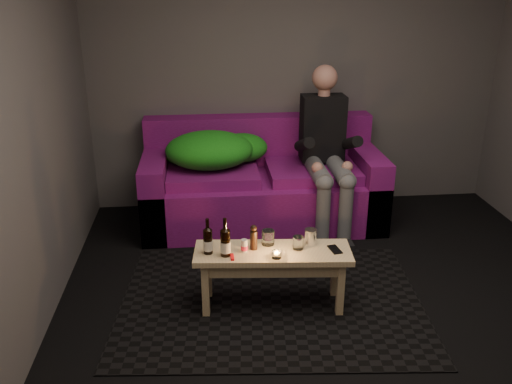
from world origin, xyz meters
TOP-DOWN VIEW (x-y plane):
  - floor at (0.00, 0.00)m, footprint 4.50×4.50m
  - room at (0.00, 0.47)m, footprint 4.50×4.50m
  - rug at (-0.47, 0.37)m, footprint 2.27×1.74m
  - sofa at (-0.39, 1.82)m, footprint 2.19×0.99m
  - green_blanket at (-0.82, 1.81)m, footprint 0.97×0.66m
  - person at (0.18, 1.64)m, footprint 0.39×0.91m
  - coffee_table at (-0.47, 0.32)m, footprint 1.10×0.43m
  - beer_bottle_a at (-0.91, 0.32)m, footprint 0.06×0.06m
  - beer_bottle_b at (-0.80, 0.28)m, footprint 0.07×0.07m
  - salt_shaker at (-0.67, 0.32)m, footprint 0.05×0.05m
  - pepper_mill at (-0.60, 0.35)m, footprint 0.06×0.06m
  - tumbler_back at (-0.49, 0.41)m, footprint 0.10×0.10m
  - tealight at (-0.46, 0.21)m, footprint 0.06×0.06m
  - tumbler_front at (-0.30, 0.33)m, footprint 0.09×0.09m
  - steel_cup at (-0.20, 0.38)m, footprint 0.10×0.10m
  - smartphone at (-0.05, 0.28)m, footprint 0.09×0.14m
  - red_lighter at (-0.76, 0.24)m, footprint 0.02×0.08m

SIDE VIEW (x-z plane):
  - floor at x=0.00m, z-range 0.00..0.00m
  - rug at x=-0.47m, z-range 0.00..0.01m
  - sofa at x=-0.39m, z-range -0.13..0.81m
  - coffee_table at x=-0.47m, z-range 0.14..0.58m
  - smartphone at x=-0.05m, z-range 0.44..0.45m
  - red_lighter at x=-0.76m, z-range 0.44..0.45m
  - tealight at x=-0.46m, z-range 0.44..0.49m
  - tumbler_front at x=-0.30m, z-range 0.44..0.53m
  - salt_shaker at x=-0.67m, z-range 0.44..0.53m
  - tumbler_back at x=-0.49m, z-range 0.44..0.55m
  - steel_cup at x=-0.20m, z-range 0.44..0.56m
  - pepper_mill at x=-0.60m, z-range 0.44..0.58m
  - beer_bottle_a at x=-0.91m, z-range 0.41..0.66m
  - beer_bottle_b at x=-0.80m, z-range 0.40..0.68m
  - green_blanket at x=-0.82m, z-range 0.55..0.88m
  - person at x=0.18m, z-range 0.03..1.49m
  - room at x=0.00m, z-range -0.61..3.89m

